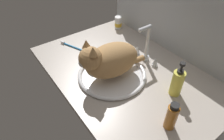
{
  "coord_description": "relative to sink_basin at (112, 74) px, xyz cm",
  "views": [
    {
      "loc": [
        60.29,
        -52.87,
        71.69
      ],
      "look_at": [
        -0.9,
        -7.99,
        7.0
      ],
      "focal_mm": 31.1,
      "sensor_mm": 36.0,
      "label": 1
    }
  ],
  "objects": [
    {
      "name": "backsplash_wall",
      "position": [
        0.9,
        43.61,
        16.47
      ],
      "size": [
        104.11,
        2.4,
        40.76
      ],
      "primitive_type": "cube",
      "color": "#B2B7BC",
      "rests_on": "ground"
    },
    {
      "name": "sink_basin",
      "position": [
        0.0,
        0.0,
        0.0
      ],
      "size": [
        35.92,
        35.92,
        2.11
      ],
      "color": "white",
      "rests_on": "countertop"
    },
    {
      "name": "soap_pump_bottle",
      "position": [
        27.54,
        16.71,
        6.05
      ],
      "size": [
        5.44,
        5.44,
        18.35
      ],
      "color": "#E5DB4C",
      "rests_on": "countertop"
    },
    {
      "name": "amber_bottle",
      "position": [
        38.24,
        0.55,
        5.42
      ],
      "size": [
        4.57,
        4.57,
        13.39
      ],
      "color": "#B2661E",
      "rests_on": "countertop"
    },
    {
      "name": "toothbrush",
      "position": [
        -37.57,
        -4.59,
        -0.29
      ],
      "size": [
        17.05,
        7.76,
        1.7
      ],
      "color": "#338CD1",
      "rests_on": "countertop"
    },
    {
      "name": "faucet",
      "position": [
        0.0,
        23.52,
        7.65
      ],
      "size": [
        17.87,
        9.88,
        22.38
      ],
      "color": "silver",
      "rests_on": "countertop"
    },
    {
      "name": "countertop",
      "position": [
        0.9,
        7.99,
        -2.41
      ],
      "size": [
        104.11,
        68.85,
        3.0
      ],
      "primitive_type": "cube",
      "color": "#ADA399",
      "rests_on": "ground"
    },
    {
      "name": "cat",
      "position": [
        -0.2,
        -2.18,
        10.32
      ],
      "size": [
        19.81,
        38.06,
        21.79
      ],
      "color": "tan",
      "rests_on": "sink_basin"
    },
    {
      "name": "pill_bottle",
      "position": [
        -39.57,
        34.6,
        3.1
      ],
      "size": [
        5.12,
        5.12,
        8.64
      ],
      "color": "white",
      "rests_on": "countertop"
    }
  ]
}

